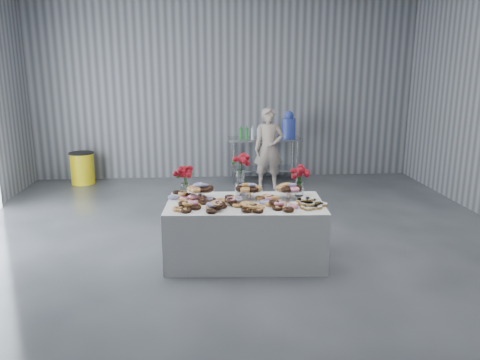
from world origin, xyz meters
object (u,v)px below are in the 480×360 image
(water_jug, at_px, (289,126))
(person, at_px, (269,148))
(display_table, at_px, (245,232))
(prep_table, at_px, (264,151))
(trash_barrel, at_px, (82,168))

(water_jug, xyz_separation_m, person, (-0.49, -0.61, -0.36))
(display_table, relative_size, person, 1.20)
(display_table, relative_size, prep_table, 1.27)
(person, bearing_deg, water_jug, 53.38)
(prep_table, bearing_deg, trash_barrel, -180.00)
(trash_barrel, bearing_deg, display_table, -54.12)
(prep_table, height_order, person, person)
(water_jug, bearing_deg, person, -128.94)
(person, bearing_deg, trash_barrel, 173.05)
(display_table, distance_m, prep_table, 4.18)
(prep_table, xyz_separation_m, trash_barrel, (-3.74, -0.00, -0.29))
(display_table, height_order, water_jug, water_jug)
(display_table, relative_size, trash_barrel, 2.94)
(water_jug, bearing_deg, trash_barrel, 180.00)
(water_jug, bearing_deg, display_table, -107.20)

